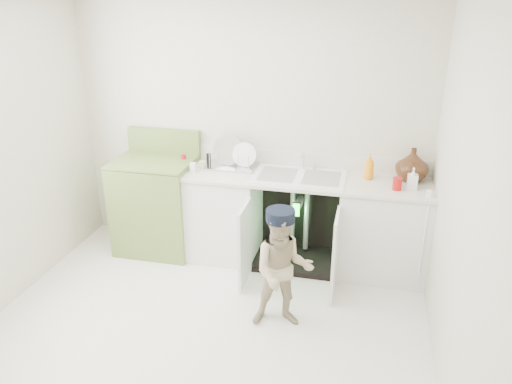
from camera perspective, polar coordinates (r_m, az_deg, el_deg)
ground at (r=4.18m, az=-5.77°, el=-15.11°), size 3.50×3.50×0.00m
room_shell at (r=3.56m, az=-6.54°, el=1.04°), size 6.00×5.50×1.26m
counter_run at (r=4.83m, az=5.12°, el=-3.01°), size 2.44×1.02×1.21m
avocado_stove at (r=5.18m, az=-11.23°, el=-1.26°), size 0.77×0.65×1.20m
repair_worker at (r=3.93m, az=3.08°, el=-8.79°), size 0.55×0.91×1.00m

